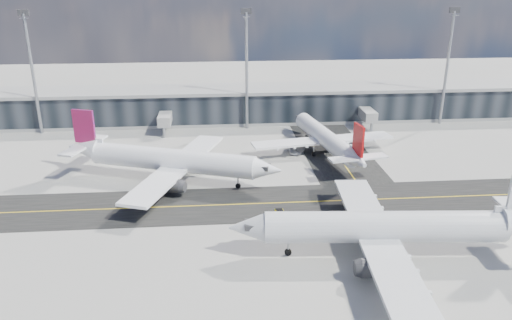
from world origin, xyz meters
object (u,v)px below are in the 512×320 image
at_px(baggage_tug, 275,217).
at_px(airliner_redtail, 326,138).
at_px(airliner_af, 169,160).
at_px(airliner_near, 389,227).
at_px(service_van, 294,149).

bearing_deg(baggage_tug, airliner_redtail, 146.73).
height_order(airliner_af, airliner_redtail, airliner_af).
bearing_deg(airliner_near, airliner_redtail, 3.83).
distance_m(baggage_tug, service_van, 33.25).
bearing_deg(baggage_tug, service_van, 158.23).
distance_m(airliner_af, airliner_redtail, 34.06).
relative_size(airliner_af, service_van, 7.50).
xyz_separation_m(airliner_af, airliner_redtail, (31.92, 11.86, -0.53)).
height_order(airliner_redtail, service_van, airliner_redtail).
xyz_separation_m(airliner_near, baggage_tug, (-14.20, 10.51, -3.16)).
height_order(baggage_tug, service_van, baggage_tug).
height_order(airliner_af, service_van, airliner_af).
bearing_deg(airliner_af, service_van, 138.30).
bearing_deg(airliner_near, service_van, 12.40).
bearing_deg(airliner_af, baggage_tug, 63.28).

